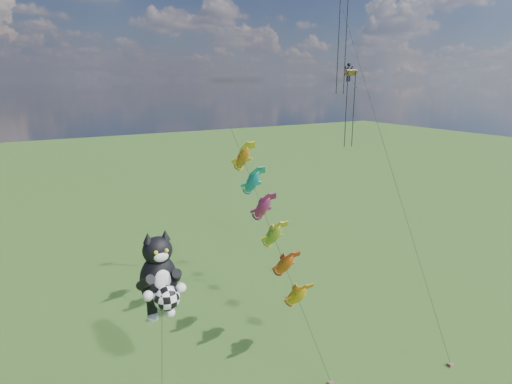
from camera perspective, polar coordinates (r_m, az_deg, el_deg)
cat_kite_rig at (r=26.02m, az=-12.69°, el=-11.04°), size 2.79×4.19×11.83m
fish_windsock_rig at (r=34.55m, az=1.57°, el=-3.96°), size 1.26×15.97×16.21m
parafoil_rig at (r=41.53m, az=12.45°, el=15.60°), size 3.49×17.44×28.14m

